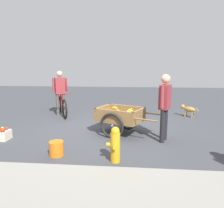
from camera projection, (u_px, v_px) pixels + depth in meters
The scene contains 9 objects.
ground_plane at pixel (107, 130), 5.99m from camera, with size 24.00×24.00×0.00m, color #3D3F44.
fruit_cart at pixel (120, 117), 5.57m from camera, with size 1.82×1.37×0.71m.
vendor_person at pixel (165, 102), 4.92m from camera, with size 0.32×0.52×1.57m.
bicycle at pixel (62, 106), 7.60m from camera, with size 0.87×1.48×0.85m.
cyclist_person at pixel (60, 89), 7.64m from camera, with size 0.46×0.37×1.57m.
dog at pixel (188, 109), 7.43m from camera, with size 0.50×0.52×0.40m.
fire_hydrant at pixel (115, 145), 3.94m from camera, with size 0.25×0.25×0.67m.
plastic_bucket at pixel (56, 149), 4.25m from camera, with size 0.28×0.28×0.29m, color orange.
apple_crate at pixel (0, 134), 5.17m from camera, with size 0.44×0.32×0.32m.
Camera 1 is at (-0.67, 5.73, 1.76)m, focal length 34.50 mm.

